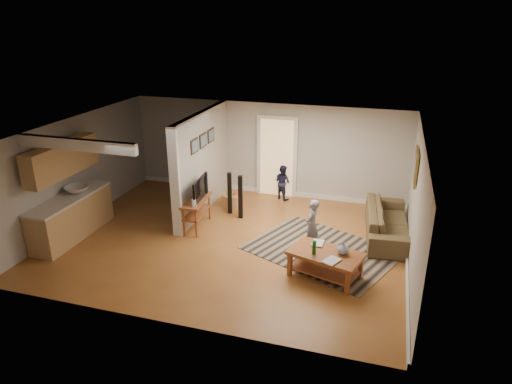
% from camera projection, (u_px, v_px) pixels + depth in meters
% --- Properties ---
extents(ground, '(7.50, 7.50, 0.00)m').
position_uv_depth(ground, '(230.00, 240.00, 10.06)').
color(ground, brown).
rests_on(ground, ground).
extents(room_shell, '(7.54, 6.02, 2.52)m').
position_uv_depth(room_shell, '(191.00, 167.00, 10.19)').
color(room_shell, beige).
rests_on(room_shell, ground).
extents(area_rug, '(3.50, 3.09, 0.01)m').
position_uv_depth(area_rug, '(322.00, 250.00, 9.63)').
color(area_rug, black).
rests_on(area_rug, ground).
extents(sofa, '(1.12, 2.40, 0.68)m').
position_uv_depth(sofa, '(386.00, 236.00, 10.26)').
color(sofa, '#4C3C26').
rests_on(sofa, ground).
extents(coffee_table, '(1.49, 1.12, 0.78)m').
position_uv_depth(coffee_table, '(327.00, 258.00, 8.53)').
color(coffee_table, brown).
rests_on(coffee_table, ground).
extents(tv_console, '(0.51, 1.16, 0.98)m').
position_uv_depth(tv_console, '(197.00, 202.00, 10.43)').
color(tv_console, brown).
rests_on(tv_console, ground).
extents(speaker_left, '(0.13, 0.13, 1.08)m').
position_uv_depth(speaker_left, '(241.00, 197.00, 10.97)').
color(speaker_left, black).
rests_on(speaker_left, ground).
extents(speaker_right, '(0.13, 0.13, 1.06)m').
position_uv_depth(speaker_right, '(230.00, 193.00, 11.25)').
color(speaker_right, black).
rests_on(speaker_right, ground).
extents(toy_basket, '(0.51, 0.51, 0.46)m').
position_uv_depth(toy_basket, '(232.00, 199.00, 11.76)').
color(toy_basket, '#A77648').
rests_on(toy_basket, ground).
extents(child, '(0.34, 0.45, 1.12)m').
position_uv_depth(child, '(311.00, 248.00, 9.72)').
color(child, gray).
rests_on(child, ground).
extents(toddler, '(0.57, 0.53, 0.94)m').
position_uv_depth(toddler, '(282.00, 198.00, 12.33)').
color(toddler, '#1D1E3D').
rests_on(toddler, ground).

